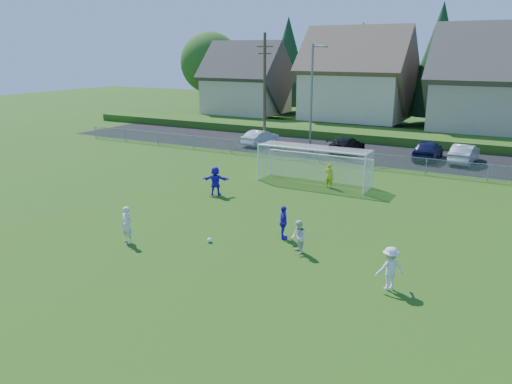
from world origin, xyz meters
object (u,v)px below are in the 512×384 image
at_px(car_b, 260,138).
at_px(player_white_c, 390,268).
at_px(player_white_a, 127,225).
at_px(goalkeeper, 329,176).
at_px(car_e, 428,150).
at_px(car_f, 464,154).
at_px(player_blue_a, 283,223).
at_px(player_blue_b, 215,181).
at_px(soccer_goal, 315,159).
at_px(player_white_b, 299,237).
at_px(soccer_ball, 210,240).
at_px(car_d, 346,145).

bearing_deg(car_b, player_white_c, 133.91).
bearing_deg(player_white_a, goalkeeper, 72.90).
relative_size(car_e, car_f, 1.05).
bearing_deg(goalkeeper, car_f, -113.71).
height_order(player_blue_a, goalkeeper, player_blue_a).
relative_size(player_blue_a, car_e, 0.34).
xyz_separation_m(car_b, car_e, (14.79, 0.91, 0.11)).
bearing_deg(player_blue_b, car_b, -93.24).
height_order(player_blue_b, goalkeeper, player_blue_b).
relative_size(car_e, soccer_goal, 0.63).
distance_m(player_white_b, player_white_c, 4.54).
height_order(soccer_ball, player_white_c, player_white_c).
bearing_deg(car_e, player_blue_b, 60.50).
bearing_deg(car_d, car_b, 6.45).
bearing_deg(goalkeeper, car_b, -40.06).
distance_m(car_b, car_e, 14.82).
bearing_deg(car_b, car_e, -169.98).
bearing_deg(soccer_goal, player_white_c, -57.52).
height_order(car_d, car_e, car_e).
bearing_deg(player_blue_a, player_white_c, -141.45).
bearing_deg(player_white_b, soccer_ball, -122.28).
relative_size(player_white_a, player_blue_a, 1.07).
distance_m(goalkeeper, car_e, 12.57).
bearing_deg(goalkeeper, player_white_c, 124.80).
bearing_deg(player_blue_a, car_d, -14.35).
xyz_separation_m(player_blue_b, goalkeeper, (5.46, 4.86, -0.10)).
distance_m(soccer_ball, player_white_b, 4.19).
distance_m(player_white_a, player_white_c, 11.67).
height_order(player_blue_a, car_e, car_e).
xyz_separation_m(soccer_ball, player_blue_b, (-4.06, 6.74, 0.77)).
xyz_separation_m(car_f, soccer_goal, (-7.85, -11.39, 0.89)).
relative_size(player_white_b, goalkeeper, 0.95).
height_order(player_white_a, player_white_c, player_white_a).
relative_size(player_white_a, car_f, 0.38).
bearing_deg(goalkeeper, player_white_a, 76.16).
relative_size(goalkeeper, car_e, 0.33).
bearing_deg(soccer_goal, player_white_a, -103.82).
bearing_deg(soccer_ball, car_d, 93.32).
xyz_separation_m(player_blue_b, car_d, (2.73, 16.24, -0.19)).
relative_size(soccer_ball, car_d, 0.05).
height_order(player_white_c, car_b, player_white_c).
bearing_deg(car_d, soccer_ball, 97.43).
xyz_separation_m(car_d, car_f, (9.36, 0.57, 0.05)).
distance_m(player_white_c, car_b, 29.40).
xyz_separation_m(player_white_a, player_white_b, (7.33, 2.60, -0.11)).
height_order(player_white_a, soccer_goal, soccer_goal).
height_order(player_white_c, goalkeeper, player_white_c).
distance_m(soccer_ball, player_blue_a, 3.49).
bearing_deg(player_blue_a, player_blue_b, 30.01).
bearing_deg(car_f, player_white_c, 95.28).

